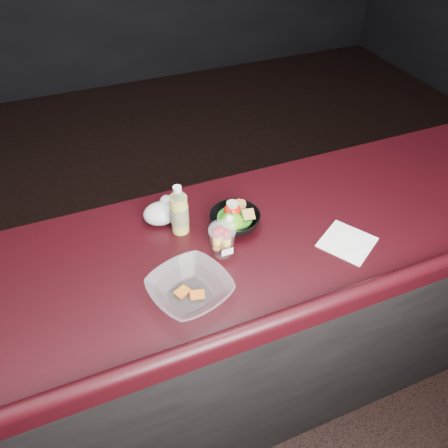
{
  "coord_description": "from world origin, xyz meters",
  "views": [
    {
      "loc": [
        -0.28,
        -0.67,
        2.06
      ],
      "look_at": [
        0.12,
        0.31,
        1.1
      ],
      "focal_mm": 35.0,
      "sensor_mm": 36.0,
      "label": 1
    }
  ],
  "objects_px": {
    "snack_bowl": "(234,219)",
    "fruit_cup": "(222,238)",
    "lemonade_bottle": "(179,213)",
    "green_apple": "(231,223)",
    "takeout_bowl": "(190,289)"
  },
  "relations": [
    {
      "from": "green_apple",
      "to": "snack_bowl",
      "type": "height_order",
      "value": "snack_bowl"
    },
    {
      "from": "snack_bowl",
      "to": "takeout_bowl",
      "type": "xyz_separation_m",
      "value": [
        -0.24,
        -0.23,
        -0.0
      ]
    },
    {
      "from": "green_apple",
      "to": "takeout_bowl",
      "type": "bearing_deg",
      "value": -136.33
    },
    {
      "from": "lemonade_bottle",
      "to": "fruit_cup",
      "type": "height_order",
      "value": "lemonade_bottle"
    },
    {
      "from": "fruit_cup",
      "to": "lemonade_bottle",
      "type": "bearing_deg",
      "value": 121.01
    },
    {
      "from": "lemonade_bottle",
      "to": "green_apple",
      "type": "distance_m",
      "value": 0.18
    },
    {
      "from": "lemonade_bottle",
      "to": "green_apple",
      "type": "bearing_deg",
      "value": -24.14
    },
    {
      "from": "snack_bowl",
      "to": "lemonade_bottle",
      "type": "bearing_deg",
      "value": 164.19
    },
    {
      "from": "fruit_cup",
      "to": "takeout_bowl",
      "type": "relative_size",
      "value": 0.44
    },
    {
      "from": "lemonade_bottle",
      "to": "snack_bowl",
      "type": "xyz_separation_m",
      "value": [
        0.18,
        -0.05,
        -0.05
      ]
    },
    {
      "from": "snack_bowl",
      "to": "takeout_bowl",
      "type": "relative_size",
      "value": 0.6
    },
    {
      "from": "lemonade_bottle",
      "to": "takeout_bowl",
      "type": "distance_m",
      "value": 0.3
    },
    {
      "from": "snack_bowl",
      "to": "takeout_bowl",
      "type": "height_order",
      "value": "snack_bowl"
    },
    {
      "from": "green_apple",
      "to": "lemonade_bottle",
      "type": "bearing_deg",
      "value": 155.86
    },
    {
      "from": "snack_bowl",
      "to": "fruit_cup",
      "type": "bearing_deg",
      "value": -130.1
    }
  ]
}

